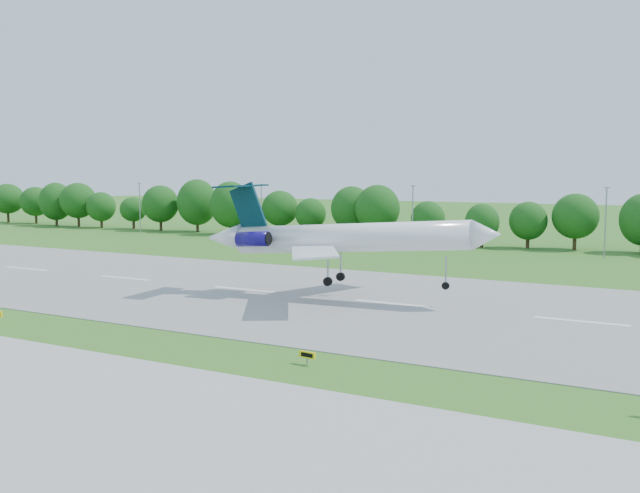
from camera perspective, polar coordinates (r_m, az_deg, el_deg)
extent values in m
plane|color=#2C691B|center=(58.25, -3.97, -8.59)|extent=(600.00, 600.00, 0.00)
cube|color=gray|center=(79.92, 5.79, -4.59)|extent=(400.00, 45.00, 0.08)
cube|color=#ADADA8|center=(44.83, -16.85, -13.26)|extent=(400.00, 23.00, 0.08)
cylinder|color=#382314|center=(220.66, -21.95, 2.17)|extent=(0.70, 0.70, 3.60)
sphere|color=#104010|center=(220.45, -22.00, 3.31)|extent=(8.40, 8.40, 8.40)
cylinder|color=#382314|center=(191.43, -14.33, 1.90)|extent=(0.70, 0.70, 3.60)
sphere|color=#104010|center=(191.18, -14.37, 3.22)|extent=(8.40, 8.40, 8.40)
cylinder|color=#382314|center=(166.73, -4.23, 1.50)|extent=(0.70, 0.70, 3.60)
sphere|color=#104010|center=(166.45, -4.25, 3.01)|extent=(8.40, 8.40, 8.40)
cylinder|color=#382314|center=(148.84, 8.80, 0.92)|extent=(0.70, 0.70, 3.60)
sphere|color=#104010|center=(148.52, 8.82, 2.61)|extent=(8.40, 8.40, 8.40)
cylinder|color=gray|center=(177.07, -14.21, 2.96)|extent=(0.24, 0.24, 12.00)
cube|color=gray|center=(176.88, -14.26, 4.93)|extent=(0.90, 0.25, 0.18)
cylinder|color=gray|center=(155.37, -4.71, 2.73)|extent=(0.24, 0.24, 12.00)
cube|color=gray|center=(155.15, -4.73, 4.98)|extent=(0.90, 0.25, 0.18)
cylinder|color=gray|center=(139.19, 7.41, 2.33)|extent=(0.24, 0.24, 12.00)
cube|color=gray|center=(138.95, 7.45, 4.84)|extent=(0.90, 0.25, 0.18)
cylinder|color=gray|center=(130.61, 21.87, 1.72)|extent=(0.24, 0.24, 12.00)
cube|color=gray|center=(130.35, 21.97, 4.40)|extent=(0.90, 0.25, 0.18)
cylinder|color=white|center=(81.15, 2.38, 0.71)|extent=(28.14, 6.30, 4.79)
cone|color=white|center=(77.17, 13.18, 0.93)|extent=(3.48, 3.57, 3.41)
cone|color=white|center=(88.02, -7.53, 0.72)|extent=(4.95, 3.73, 3.49)
cube|color=white|center=(75.85, -0.49, -0.42)|extent=(10.23, 12.71, 0.49)
cube|color=white|center=(87.88, 2.81, 0.44)|extent=(8.26, 12.90, 0.49)
cube|color=#042832|center=(86.24, -5.75, 3.07)|extent=(4.97, 1.00, 6.33)
cube|color=#042832|center=(86.59, -6.31, 4.82)|extent=(3.92, 9.08, 0.37)
cylinder|color=#140B64|center=(83.49, -5.38, 0.60)|extent=(4.16, 2.19, 1.98)
cylinder|color=#140B64|center=(87.76, -3.92, 0.87)|extent=(4.16, 2.19, 1.98)
cylinder|color=gray|center=(78.42, 10.03, -1.94)|extent=(0.19, 0.19, 3.25)
cylinder|color=black|center=(78.65, 10.01, -3.11)|extent=(0.86, 0.37, 0.83)
cylinder|color=gray|center=(80.27, 0.63, -1.67)|extent=(0.22, 0.22, 3.25)
cylinder|color=black|center=(80.50, 0.62, -2.82)|extent=(1.06, 0.53, 1.02)
cylinder|color=gray|center=(84.04, 1.66, -1.33)|extent=(0.22, 0.22, 3.25)
cylinder|color=black|center=(84.26, 1.66, -2.43)|extent=(1.06, 0.53, 1.02)
cube|color=gray|center=(54.96, -1.03, -9.11)|extent=(0.10, 0.10, 0.64)
cube|color=yellow|center=(54.85, -1.03, -8.65)|extent=(1.47, 0.33, 0.50)
cube|color=black|center=(54.77, -1.09, -8.67)|extent=(1.09, 0.14, 0.32)
imported|color=silver|center=(149.37, -0.19, 0.56)|extent=(4.06, 2.33, 1.27)
imported|color=white|center=(134.75, 4.70, -0.04)|extent=(4.06, 2.94, 1.29)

